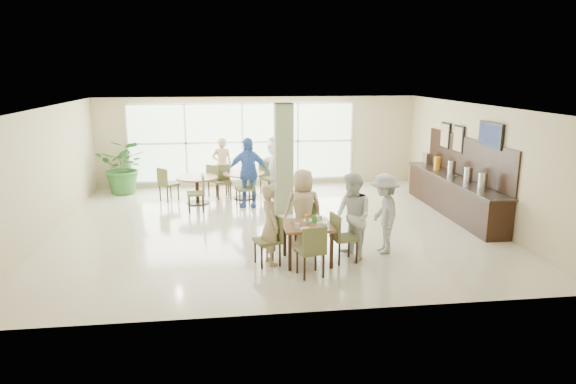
{
  "coord_description": "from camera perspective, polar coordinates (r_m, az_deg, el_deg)",
  "views": [
    {
      "loc": [
        -1.15,
        -11.57,
        3.57
      ],
      "look_at": [
        0.2,
        -1.2,
        1.1
      ],
      "focal_mm": 32.0,
      "sensor_mm": 36.0,
      "label": 1
    }
  ],
  "objects": [
    {
      "name": "chairs_table_right",
      "position": [
        14.72,
        -4.93,
        1.1
      ],
      "size": [
        2.16,
        1.86,
        0.95
      ],
      "color": "brown",
      "rests_on": "ground"
    },
    {
      "name": "buffet_counter",
      "position": [
        13.75,
        17.97,
        -0.04
      ],
      "size": [
        0.64,
        4.7,
        1.95
      ],
      "color": "black",
      "rests_on": "ground"
    },
    {
      "name": "window_bank",
      "position": [
        16.19,
        -5.07,
        5.53
      ],
      "size": [
        7.0,
        0.04,
        7.0
      ],
      "color": "silver",
      "rests_on": "ground"
    },
    {
      "name": "potted_plant",
      "position": [
        15.98,
        -17.73,
        2.71
      ],
      "size": [
        1.7,
        1.7,
        1.62
      ],
      "primitive_type": "imported",
      "rotation": [
        0.0,
        0.0,
        -0.18
      ],
      "color": "#306C2B",
      "rests_on": "ground"
    },
    {
      "name": "chairs_table_left",
      "position": [
        14.35,
        -10.17,
        0.62
      ],
      "size": [
        2.09,
        1.81,
        0.95
      ],
      "color": "brown",
      "rests_on": "ground"
    },
    {
      "name": "teen_left",
      "position": [
        9.62,
        -1.97,
        -3.64
      ],
      "size": [
        0.49,
        0.63,
        1.54
      ],
      "primitive_type": "imported",
      "rotation": [
        0.0,
        0.0,
        1.81
      ],
      "color": "tan",
      "rests_on": "ground"
    },
    {
      "name": "tabletop_clutter",
      "position": [
        9.68,
        2.36,
        -3.28
      ],
      "size": [
        0.69,
        0.73,
        0.21
      ],
      "color": "white",
      "rests_on": "main_table"
    },
    {
      "name": "room_shell",
      "position": [
        11.77,
        -1.72,
        4.16
      ],
      "size": [
        10.0,
        10.0,
        10.0
      ],
      "color": "white",
      "rests_on": "ground"
    },
    {
      "name": "teen_far",
      "position": [
        10.44,
        1.66,
        -1.93
      ],
      "size": [
        0.85,
        0.52,
        1.66
      ],
      "primitive_type": "imported",
      "rotation": [
        0.0,
        0.0,
        3.24
      ],
      "color": "tan",
      "rests_on": "ground"
    },
    {
      "name": "ground",
      "position": [
        12.16,
        -1.67,
        -3.79
      ],
      "size": [
        10.0,
        10.0,
        0.0
      ],
      "primitive_type": "plane",
      "color": "beige",
      "rests_on": "ground"
    },
    {
      "name": "main_table",
      "position": [
        9.73,
        2.17,
        -4.15
      ],
      "size": [
        0.92,
        0.92,
        0.75
      ],
      "color": "brown",
      "rests_on": "ground"
    },
    {
      "name": "adult_a",
      "position": [
        13.73,
        -4.49,
        2.18
      ],
      "size": [
        1.2,
        0.84,
        1.87
      ],
      "primitive_type": "imported",
      "rotation": [
        0.0,
        0.0,
        -0.22
      ],
      "color": "#406DC1",
      "rests_on": "ground"
    },
    {
      "name": "framed_art_b",
      "position": [
        14.79,
        17.08,
        6.03
      ],
      "size": [
        0.05,
        0.55,
        0.7
      ],
      "color": "black",
      "rests_on": "ground"
    },
    {
      "name": "round_table_right",
      "position": [
        14.71,
        -4.92,
        1.55
      ],
      "size": [
        1.19,
        1.19,
        0.75
      ],
      "color": "brown",
      "rests_on": "ground"
    },
    {
      "name": "wall_tv",
      "position": [
        12.62,
        21.59,
        5.91
      ],
      "size": [
        0.06,
        1.0,
        0.58
      ],
      "color": "black",
      "rests_on": "ground"
    },
    {
      "name": "framed_art_a",
      "position": [
        14.07,
        18.41,
        5.59
      ],
      "size": [
        0.05,
        0.55,
        0.7
      ],
      "color": "black",
      "rests_on": "ground"
    },
    {
      "name": "teen_standing",
      "position": [
        10.38,
        10.64,
        -2.38
      ],
      "size": [
        0.64,
        1.07,
        1.61
      ],
      "primitive_type": "imported",
      "rotation": [
        0.0,
        0.0,
        -1.62
      ],
      "color": "#A9A9AC",
      "rests_on": "ground"
    },
    {
      "name": "adult_b",
      "position": [
        14.79,
        -1.37,
        2.84
      ],
      "size": [
        0.99,
        1.75,
        1.78
      ],
      "primitive_type": "imported",
      "rotation": [
        0.0,
        0.0,
        -1.4
      ],
      "color": "white",
      "rests_on": "ground"
    },
    {
      "name": "round_table_left",
      "position": [
        14.29,
        -10.07,
        1.01
      ],
      "size": [
        1.14,
        1.14,
        0.75
      ],
      "color": "brown",
      "rests_on": "ground"
    },
    {
      "name": "teen_right",
      "position": [
        9.89,
        7.16,
        -2.76
      ],
      "size": [
        0.84,
        0.97,
        1.7
      ],
      "primitive_type": "imported",
      "rotation": [
        0.0,
        0.0,
        -1.31
      ],
      "color": "white",
      "rests_on": "ground"
    },
    {
      "name": "adult_standing",
      "position": [
        15.54,
        -7.32,
        3.02
      ],
      "size": [
        0.62,
        0.42,
        1.66
      ],
      "primitive_type": "imported",
      "rotation": [
        0.0,
        0.0,
        3.18
      ],
      "color": "tan",
      "rests_on": "ground"
    },
    {
      "name": "chairs_main_table",
      "position": [
        9.78,
        2.11,
        -5.17
      ],
      "size": [
        2.02,
        1.96,
        0.95
      ],
      "color": "brown",
      "rests_on": "ground"
    },
    {
      "name": "column",
      "position": [
        13.04,
        -0.49,
        3.71
      ],
      "size": [
        0.45,
        0.45,
        2.8
      ],
      "primitive_type": "cube",
      "color": "#6E7652",
      "rests_on": "ground"
    }
  ]
}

